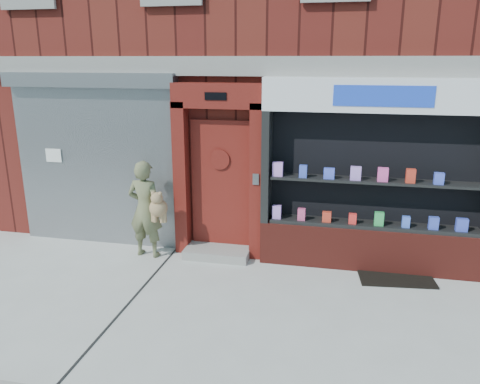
% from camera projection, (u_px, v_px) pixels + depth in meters
% --- Properties ---
extents(ground, '(80.00, 80.00, 0.00)m').
position_uv_depth(ground, '(240.00, 312.00, 6.25)').
color(ground, '#9E9E99').
rests_on(ground, ground).
extents(building, '(12.00, 8.16, 8.00)m').
position_uv_depth(building, '(294.00, 25.00, 10.79)').
color(building, '#511612').
rests_on(building, ground).
extents(shutter_bay, '(3.10, 0.30, 3.04)m').
position_uv_depth(shutter_bay, '(95.00, 150.00, 8.19)').
color(shutter_bay, gray).
rests_on(shutter_bay, ground).
extents(red_door_bay, '(1.52, 0.58, 2.90)m').
position_uv_depth(red_door_bay, '(219.00, 172.00, 7.75)').
color(red_door_bay, '#58130F').
rests_on(red_door_bay, ground).
extents(pharmacy_bay, '(3.50, 0.41, 3.00)m').
position_uv_depth(pharmacy_bay, '(374.00, 186.00, 7.23)').
color(pharmacy_bay, maroon).
rests_on(pharmacy_bay, ground).
extents(woman, '(0.75, 0.49, 1.66)m').
position_uv_depth(woman, '(146.00, 209.00, 7.82)').
color(woman, '#626542').
rests_on(woman, ground).
extents(doormat, '(1.19, 0.90, 0.03)m').
position_uv_depth(doormat, '(395.00, 275.00, 7.28)').
color(doormat, black).
rests_on(doormat, ground).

